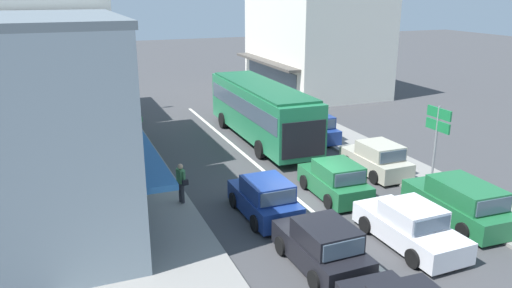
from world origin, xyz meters
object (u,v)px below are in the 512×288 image
Objects in this scene: parked_hatchback_kerb_third at (314,128)px; directional_road_sign at (438,127)px; sedan_queue_far_back at (410,227)px; city_bus at (261,108)px; hatchback_adjacent_lane_lead at (265,199)px; hatchback_queue_gap_filler at (322,247)px; hatchback_adjacent_lane_trail at (335,181)px; parked_hatchback_kerb_second at (376,159)px; parked_wagon_kerb_front at (460,202)px; traffic_light_downstreet at (130,71)px; pedestrian_with_handbag_near at (181,181)px.

directional_road_sign reaches higher than parked_hatchback_kerb_third.
directional_road_sign is at bearing 42.44° from sedan_queue_far_back.
city_bus is 10.09m from hatchback_adjacent_lane_lead.
hatchback_queue_gap_filler is 9.04m from directional_road_sign.
hatchback_adjacent_lane_trail is at bearing 10.77° from hatchback_adjacent_lane_lead.
parked_hatchback_kerb_third is (-0.12, 5.91, 0.00)m from parked_hatchback_kerb_second.
parked_wagon_kerb_front reaches higher than hatchback_queue_gap_filler.
parked_hatchback_kerb_second is (3.18, 1.64, 0.00)m from hatchback_adjacent_lane_trail.
directional_road_sign is (10.10, -19.16, -0.15)m from traffic_light_downstreet.
sedan_queue_far_back is 1.13× the size of parked_hatchback_kerb_third.
hatchback_adjacent_lane_lead is at bearing -179.27° from directional_road_sign.
city_bus is 2.91× the size of hatchback_adjacent_lane_trail.
city_bus is 2.59× the size of traffic_light_downstreet.
city_bus is 13.23m from sedan_queue_far_back.
parked_wagon_kerb_front is at bearing -49.81° from hatchback_adjacent_lane_trail.
city_bus is at bearing 115.15° from directional_road_sign.
parked_hatchback_kerb_third is 0.89× the size of traffic_light_downstreet.
pedestrian_with_handbag_near is at bearing 166.54° from hatchback_adjacent_lane_trail.
hatchback_adjacent_lane_lead is at bearing -111.58° from city_bus.
hatchback_adjacent_lane_lead is at bearing -83.84° from traffic_light_downstreet.
traffic_light_downstreet reaches higher than sedan_queue_far_back.
hatchback_adjacent_lane_trail is at bearing 93.15° from sedan_queue_far_back.
parked_hatchback_kerb_third is at bearing 33.45° from pedestrian_with_handbag_near.
parked_wagon_kerb_front is at bearing -89.64° from parked_hatchback_kerb_third.
directional_road_sign is at bearing -62.21° from traffic_light_downstreet.
pedestrian_with_handbag_near is at bearing 169.31° from directional_road_sign.
hatchback_queue_gap_filler is at bearing -104.53° from city_bus.
traffic_light_downstreet is at bearing 111.20° from parked_wagon_kerb_front.
hatchback_adjacent_lane_lead is (-3.69, -9.32, -1.17)m from city_bus.
sedan_queue_far_back is at bearing -164.56° from parked_wagon_kerb_front.
hatchback_adjacent_lane_lead and parked_hatchback_kerb_second have the same top height.
city_bus is at bearing 112.66° from parked_hatchback_kerb_second.
directional_road_sign reaches higher than sedan_queue_far_back.
traffic_light_downstreet reaches higher than hatchback_queue_gap_filler.
city_bus is 2.90× the size of parked_hatchback_kerb_third.
hatchback_adjacent_lane_lead is 2.28× the size of pedestrian_with_handbag_near.
pedestrian_with_handbag_near is (-2.70, 2.12, 0.36)m from hatchback_adjacent_lane_lead.
sedan_queue_far_back is (0.00, -13.18, -1.22)m from city_bus.
city_bus reaches higher than hatchback_adjacent_lane_trail.
hatchback_queue_gap_filler and hatchback_adjacent_lane_trail have the same top height.
city_bus is 2.92× the size of hatchback_adjacent_lane_lead.
pedestrian_with_handbag_near is at bearing 115.39° from hatchback_queue_gap_filler.
sedan_queue_far_back is 6.81m from parked_hatchback_kerb_second.
hatchback_queue_gap_filler is 2.29× the size of pedestrian_with_handbag_near.
traffic_light_downstreet is at bearing 95.65° from hatchback_queue_gap_filler.
city_bus reaches higher than sedan_queue_far_back.
parked_hatchback_kerb_second is 19.19m from traffic_light_downstreet.
city_bus reaches higher than hatchback_adjacent_lane_lead.
hatchback_adjacent_lane_trail is at bearing -91.64° from city_bus.
sedan_queue_far_back is 3.00m from parked_wagon_kerb_front.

